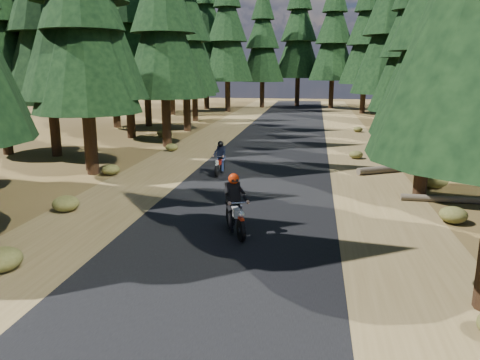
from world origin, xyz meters
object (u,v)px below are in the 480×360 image
object	(u,v)px
rider_lead	(235,214)
rider_follow	(220,164)
log_far	(462,200)
log_near	(418,167)

from	to	relation	value
rider_lead	rider_follow	world-z (taller)	rider_lead
log_far	rider_lead	size ratio (longest dim) A/B	2.04
log_near	rider_follow	distance (m)	9.01
log_near	rider_follow	xyz separation A→B (m)	(-8.70, -2.33, 0.33)
rider_lead	rider_follow	distance (m)	7.55
rider_lead	log_near	bearing A→B (deg)	-149.31
log_far	rider_lead	distance (m)	8.33
log_near	log_far	distance (m)	5.42
log_far	rider_follow	bearing A→B (deg)	163.47
rider_follow	rider_lead	bearing A→B (deg)	107.41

